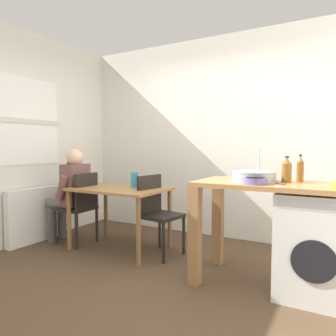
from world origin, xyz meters
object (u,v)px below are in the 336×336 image
object	(u,v)px
chair_person_seat	(80,204)
bottle_squat_brown	(300,169)
dining_table	(120,196)
seated_person	(71,190)
chair_opposite	(156,210)
bottle_tall_green	(287,171)
washing_machine	(317,245)
vase	(135,180)
mixing_bowl	(255,181)

from	to	relation	value
chair_person_seat	bottle_squat_brown	size ratio (longest dim) A/B	3.73
dining_table	seated_person	xyz separation A→B (m)	(-0.71, -0.10, 0.03)
chair_opposite	bottle_tall_green	bearing A→B (deg)	92.20
dining_table	chair_opposite	world-z (taller)	chair_opposite
seated_person	bottle_tall_green	size ratio (longest dim) A/B	5.27
washing_machine	chair_person_seat	bearing A→B (deg)	178.29
dining_table	chair_person_seat	bearing A→B (deg)	-169.86
seated_person	vase	distance (m)	0.89
chair_opposite	seated_person	xyz separation A→B (m)	(-1.18, -0.17, 0.16)
dining_table	vase	distance (m)	0.26
washing_machine	chair_opposite	bearing A→B (deg)	171.87
chair_person_seat	vase	world-z (taller)	vase
vase	dining_table	bearing A→B (deg)	-146.31
chair_opposite	seated_person	size ratio (longest dim) A/B	0.75
bottle_squat_brown	mixing_bowl	distance (m)	0.49
chair_opposite	vase	distance (m)	0.46
dining_table	bottle_tall_green	bearing A→B (deg)	-3.65
bottle_tall_green	bottle_squat_brown	world-z (taller)	bottle_squat_brown
bottle_tall_green	vase	world-z (taller)	bottle_tall_green
vase	chair_opposite	bearing A→B (deg)	-6.58
chair_opposite	bottle_tall_green	size ratio (longest dim) A/B	3.95
dining_table	seated_person	world-z (taller)	seated_person
mixing_bowl	vase	size ratio (longest dim) A/B	1.05
seated_person	vase	bearing A→B (deg)	-78.53
chair_person_seat	bottle_squat_brown	distance (m)	2.59
mixing_bowl	washing_machine	bearing A→B (deg)	23.16
dining_table	bottle_tall_green	world-z (taller)	bottle_tall_green
dining_table	washing_machine	xyz separation A→B (m)	(2.16, -0.18, -0.21)
washing_machine	mixing_bowl	world-z (taller)	mixing_bowl
seated_person	mixing_bowl	size ratio (longest dim) A/B	6.17
dining_table	chair_person_seat	xyz separation A→B (m)	(-0.55, -0.10, -0.14)
bottle_tall_green	dining_table	bearing A→B (deg)	176.35
dining_table	mixing_bowl	xyz separation A→B (m)	(1.70, -0.38, 0.31)
chair_person_seat	chair_opposite	xyz separation A→B (m)	(1.02, 0.16, 0.00)
seated_person	bottle_tall_green	world-z (taller)	seated_person
vase	bottle_tall_green	bearing A→B (deg)	-7.20
chair_person_seat	bottle_tall_green	size ratio (longest dim) A/B	3.95
seated_person	bottle_squat_brown	world-z (taller)	seated_person
chair_person_seat	washing_machine	distance (m)	2.71
mixing_bowl	vase	world-z (taller)	mixing_bowl
chair_person_seat	chair_opposite	distance (m)	1.03
chair_person_seat	washing_machine	bearing A→B (deg)	-93.55
chair_opposite	bottle_tall_green	distance (m)	1.53
washing_machine	bottle_tall_green	bearing A→B (deg)	167.57
seated_person	vase	size ratio (longest dim) A/B	6.47
chair_person_seat	chair_opposite	bearing A→B (deg)	-82.96
seated_person	mixing_bowl	world-z (taller)	seated_person
seated_person	bottle_tall_green	bearing A→B (deg)	-92.25
washing_machine	bottle_squat_brown	xyz separation A→B (m)	(-0.17, 0.19, 0.60)
seated_person	bottle_squat_brown	distance (m)	2.73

